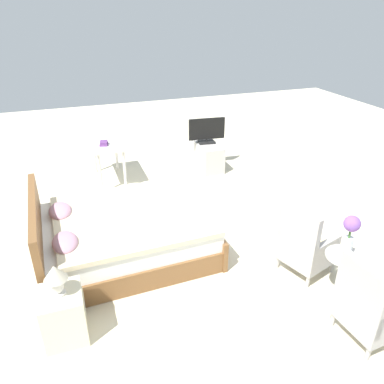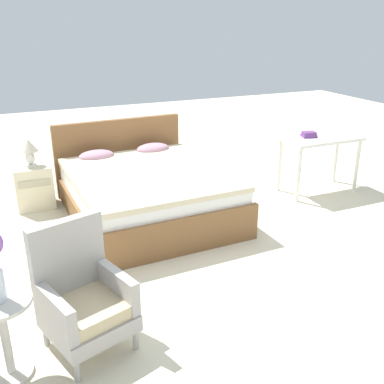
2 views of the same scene
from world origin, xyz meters
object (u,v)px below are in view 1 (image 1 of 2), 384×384
Objects in this scene: bed at (122,234)px; book_stack at (104,143)px; table_lamp at (55,276)px; tv_flatscreen at (207,130)px; vanity_desk at (107,148)px; flower_vase at (350,232)px; armchair_by_window_left at (369,307)px; side_table at (341,271)px; armchair_by_window_right at (304,246)px; tv_stand at (206,155)px; nightstand at (64,315)px.

book_stack is at bearing -2.78° from bed.
tv_flatscreen is at bearing -39.00° from table_lamp.
vanity_desk is 4.97× the size of book_stack.
table_lamp is at bearing 81.32° from flower_vase.
armchair_by_window_left is 1.59× the size of side_table.
tv_flatscreen is (3.47, -0.10, 0.38)m from armchair_by_window_right.
vanity_desk is at bearing 25.95° from flower_vase.
book_stack is (3.83, 2.01, 0.42)m from side_table.
armchair_by_window_right is 3.47m from tv_stand.
book_stack is (3.83, 2.01, -0.09)m from flower_vase.
tv_stand is (4.53, -0.10, -0.12)m from armchair_by_window_left.
armchair_by_window_left is 0.88× the size of vanity_desk.
side_table reaches higher than tv_stand.
tv_stand is at bearing -85.65° from book_stack.
table_lamp is at bearing 91.65° from armchair_by_window_right.
bed is 2.27m from book_stack.
armchair_by_window_right is 3.84m from book_stack.
tv_stand is at bearing -41.48° from bed.
armchair_by_window_right reaches higher than table_lamp.
armchair_by_window_left is 2.97m from table_lamp.
tv_flatscreen is at bearing -5.38° from tv_stand.
tv_stand is 1.96m from vanity_desk.
bed is 2.10× the size of vanity_desk.
armchair_by_window_left is (-2.16, -1.99, 0.08)m from bed.
nightstand is at bearing 140.99° from tv_stand.
nightstand is 2.54× the size of book_stack.
tv_flatscreen reaches higher than armchair_by_window_right.
tv_stand is 1.35× the size of tv_flatscreen.
tv_flatscreen is at bearing -85.58° from book_stack.
table_lamp is 0.46× the size of tv_flatscreen.
side_table is at bearing -127.43° from bed.
table_lamp reaches higher than book_stack.
armchair_by_window_left reaches higher than side_table.
nightstand is (0.44, 2.89, -0.60)m from flower_vase.
nightstand is (0.98, 2.77, -0.11)m from armchair_by_window_left.
armchair_by_window_left is 1.00× the size of armchair_by_window_right.
side_table is (0.54, -0.12, -0.01)m from armchair_by_window_left.
tv_flatscreen is at bearing -38.99° from nightstand.
table_lamp is (-0.08, 2.77, 0.37)m from armchair_by_window_right.
vanity_desk is 0.22m from book_stack.
side_table is at bearing 180.00° from flower_vase.
book_stack is at bearing 156.84° from vanity_desk.
armchair_by_window_left is at bearing -109.55° from nightstand.
bed reaches higher than tv_stand.
book_stack reaches higher than nightstand.
table_lamp is at bearing 164.99° from vanity_desk.
flower_vase reaches higher than book_stack.
bed is 1.41m from nightstand.
bed reaches higher than vanity_desk.
flower_vase reaches higher than side_table.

